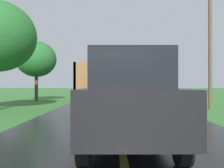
% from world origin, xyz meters
% --- Properties ---
extents(banana_truck_near, '(2.38, 5.82, 2.80)m').
position_xyz_m(banana_truck_near, '(-0.26, 12.70, 1.46)').
color(banana_truck_near, '#2D2D30').
rests_on(banana_truck_near, road_surface).
extents(banana_truck_far, '(2.38, 5.81, 2.80)m').
position_xyz_m(banana_truck_far, '(-0.31, 23.41, 1.47)').
color(banana_truck_far, '#2D2D30').
rests_on(banana_truck_far, road_surface).
extents(utility_pole_roadside, '(2.23, 0.20, 7.46)m').
position_xyz_m(utility_pole_roadside, '(5.30, 14.81, 4.05)').
color(utility_pole_roadside, brown).
rests_on(utility_pole_roadside, ground).
extents(roadside_tree_near_left, '(3.36, 3.36, 5.05)m').
position_xyz_m(roadside_tree_near_left, '(-6.62, 21.66, 3.53)').
color(roadside_tree_near_left, '#4C3823').
rests_on(roadside_tree_near_left, ground).
extents(following_car, '(1.74, 4.10, 1.92)m').
position_xyz_m(following_car, '(0.14, 6.45, 1.07)').
color(following_car, black).
rests_on(following_car, road_surface).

